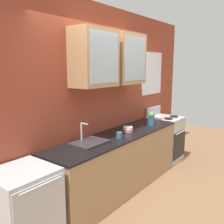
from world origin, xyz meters
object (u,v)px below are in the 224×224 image
dishwasher (24,211)px  stove_range (165,138)px  sink_faucet (89,142)px  cup_near_sink (119,135)px  bowl_stack (128,129)px  vase (151,119)px

dishwasher → stove_range: bearing=0.1°
sink_faucet → dishwasher: 1.14m
stove_range → sink_faucet: (-2.22, 0.04, 0.46)m
cup_near_sink → dishwasher: 1.58m
stove_range → cup_near_sink: bearing=-176.1°
sink_faucet → bowl_stack: size_ratio=2.99×
bowl_stack → dishwasher: size_ratio=0.18×
bowl_stack → dishwasher: 1.92m
cup_near_sink → dishwasher: size_ratio=0.13×
stove_range → dishwasher: (-3.26, -0.00, -0.01)m
cup_near_sink → dishwasher: cup_near_sink is taller
stove_range → sink_faucet: size_ratio=2.25×
sink_faucet → bowl_stack: (0.82, -0.06, 0.02)m
bowl_stack → cup_near_sink: bearing=-164.8°
dishwasher → cup_near_sink: bearing=-4.5°
bowl_stack → dishwasher: bearing=179.4°
cup_near_sink → dishwasher: (-1.50, 0.12, -0.49)m
vase → stove_range: bearing=7.4°
sink_faucet → bowl_stack: bearing=-4.5°
sink_faucet → bowl_stack: sink_faucet is taller
dishwasher → sink_faucet: bearing=2.5°
stove_range → bowl_stack: (-1.40, -0.02, 0.48)m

